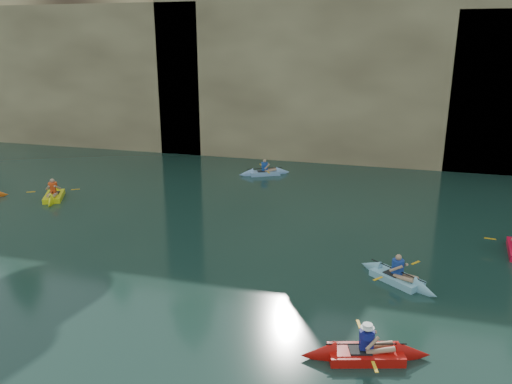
# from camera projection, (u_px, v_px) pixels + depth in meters

# --- Properties ---
(ground) EXTENTS (160.00, 160.00, 0.00)m
(ground) POSITION_uv_depth(u_px,v_px,m) (144.00, 339.00, 13.51)
(ground) COLOR black
(ground) RESTS_ON ground
(cliff) EXTENTS (70.00, 16.00, 12.00)m
(cliff) POSITION_uv_depth(u_px,v_px,m) (322.00, 63.00, 39.34)
(cliff) COLOR tan
(cliff) RESTS_ON ground
(cliff_slab_west) EXTENTS (26.00, 2.40, 10.56)m
(cliff_slab_west) POSITION_uv_depth(u_px,v_px,m) (46.00, 74.00, 38.01)
(cliff_slab_west) COLOR tan
(cliff_slab_west) RESTS_ON ground
(cliff_slab_center) EXTENTS (24.00, 2.40, 11.40)m
(cliff_slab_center) POSITION_uv_depth(u_px,v_px,m) (335.00, 74.00, 32.10)
(cliff_slab_center) COLOR tan
(cliff_slab_center) RESTS_ON ground
(sea_cave_west) EXTENTS (4.50, 1.00, 4.00)m
(sea_cave_west) POSITION_uv_depth(u_px,v_px,m) (68.00, 119.00, 37.84)
(sea_cave_west) COLOR black
(sea_cave_west) RESTS_ON ground
(sea_cave_center) EXTENTS (3.50, 1.00, 3.20)m
(sea_cave_center) POSITION_uv_depth(u_px,v_px,m) (244.00, 134.00, 34.28)
(sea_cave_center) COLOR black
(sea_cave_center) RESTS_ON ground
(sea_cave_east) EXTENTS (5.00, 1.00, 4.50)m
(sea_cave_east) POSITION_uv_depth(u_px,v_px,m) (462.00, 134.00, 30.40)
(sea_cave_east) COLOR black
(sea_cave_east) RESTS_ON ground
(main_kayaker) EXTENTS (3.40, 2.19, 1.23)m
(main_kayaker) POSITION_uv_depth(u_px,v_px,m) (366.00, 353.00, 12.65)
(main_kayaker) COLOR red
(main_kayaker) RESTS_ON ground
(kayaker_ltblue_near) EXTENTS (2.91, 2.45, 1.22)m
(kayaker_ltblue_near) POSITION_uv_depth(u_px,v_px,m) (397.00, 277.00, 16.71)
(kayaker_ltblue_near) COLOR #7EBDD3
(kayaker_ltblue_near) RESTS_ON ground
(kayaker_yellow) EXTENTS (2.30, 3.19, 1.31)m
(kayaker_yellow) POSITION_uv_depth(u_px,v_px,m) (54.00, 196.00, 25.43)
(kayaker_yellow) COLOR yellow
(kayaker_yellow) RESTS_ON ground
(kayaker_ltblue_mid) EXTENTS (3.09, 2.14, 1.19)m
(kayaker_ltblue_mid) POSITION_uv_depth(u_px,v_px,m) (265.00, 173.00, 29.93)
(kayaker_ltblue_mid) COLOR #85AEDF
(kayaker_ltblue_mid) RESTS_ON ground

